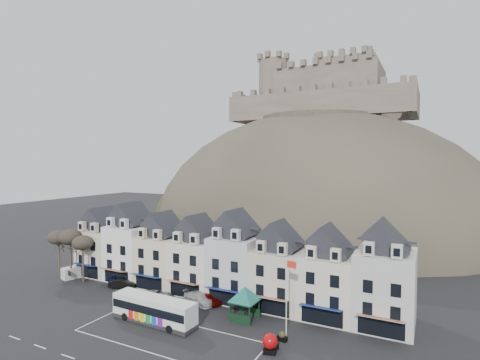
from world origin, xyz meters
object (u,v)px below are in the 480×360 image
white_van (75,272)px  car_black (123,284)px  red_buoy (270,343)px  car_maroon (209,298)px  bus_shelter (245,294)px  car_charcoal (242,305)px  car_navy (118,280)px  car_white (199,298)px  bus (154,309)px  car_silver (156,296)px  flagpole (287,292)px

white_van → car_black: white_van is taller
red_buoy → car_maroon: (-12.97, 8.64, -0.27)m
bus_shelter → car_charcoal: bearing=125.5°
car_navy → car_black: car_black is taller
car_navy → car_white: size_ratio=0.78×
car_white → car_maroon: (1.20, 0.69, -0.03)m
car_charcoal → bus: bearing=157.7°
car_navy → car_silver: car_navy is taller
car_charcoal → car_navy: bearing=110.2°
bus → car_charcoal: 11.73m
car_navy → car_maroon: 17.49m
bus → red_buoy: bus is taller
bus → car_white: bearing=81.2°
bus_shelter → car_maroon: bus_shelter is taller
car_charcoal → car_black: bearing=112.4°
flagpole → car_maroon: (-13.30, 4.37, -4.48)m
white_van → car_maroon: size_ratio=1.02×
red_buoy → car_navy: 31.65m
car_black → car_navy: bearing=46.9°
red_buoy → car_navy: size_ratio=0.48×
red_buoy → bus: bearing=179.9°
car_black → car_silver: size_ratio=0.90×
flagpole → car_silver: flagpole is taller
car_white → bus_shelter: bearing=-83.9°
bus_shelter → red_buoy: bus_shelter is taller
bus_shelter → car_charcoal: 3.98m
car_white → car_maroon: size_ratio=1.23×
bus_shelter → red_buoy: 8.91m
bus → car_black: (-12.91, 7.81, -1.08)m
red_buoy → car_navy: (-30.45, 8.64, -0.31)m
bus → car_silver: 7.86m
car_navy → car_maroon: size_ratio=0.95×
car_silver → car_white: car_white is taller
bus → car_black: bearing=150.6°
white_van → car_black: (11.46, -0.32, -0.23)m
bus → car_maroon: 9.08m
bus_shelter → car_white: bus_shelter is taller
bus_shelter → white_van: bearing=177.8°
bus → car_charcoal: size_ratio=2.64×
white_van → car_white: 25.86m
red_buoy → car_charcoal: (-7.77, 8.64, -0.30)m
flagpole → car_maroon: flagpole is taller
red_buoy → car_charcoal: red_buoy is taller
bus → car_maroon: size_ratio=2.63×
bus_shelter → car_silver: 14.65m
bus → car_white: bus is taller
flagpole → car_navy: size_ratio=2.16×
white_van → car_silver: bearing=9.1°
white_van → car_black: 11.47m
car_silver → car_charcoal: (12.71, 2.50, 0.03)m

